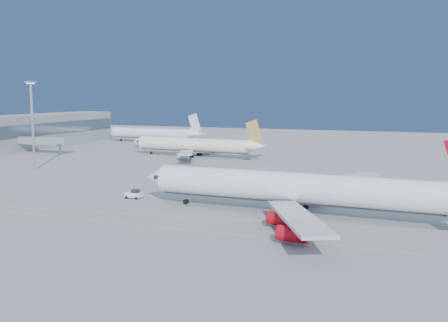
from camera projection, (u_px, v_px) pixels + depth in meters
ground at (172, 209)px, 105.68m from camera, size 500.00×500.00×0.00m
terminal at (25, 132)px, 223.32m from camera, size 18.40×110.00×15.00m
jet_bridge at (45, 141)px, 204.02m from camera, size 23.60×3.60×6.90m
taxiway_lines at (128, 198)px, 116.65m from camera, size 118.86×140.00×0.02m
airliner_virgin at (300, 189)px, 100.11m from camera, size 70.89×63.72×17.50m
airliner_etihad at (196, 145)px, 194.44m from camera, size 57.51×53.10×15.01m
airliner_third at (154, 134)px, 251.22m from camera, size 56.68×52.09×15.20m
pushback_tug at (134, 194)px, 116.41m from camera, size 3.76×2.31×2.12m
light_mast at (32, 118)px, 158.93m from camera, size 2.45×2.45×28.34m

